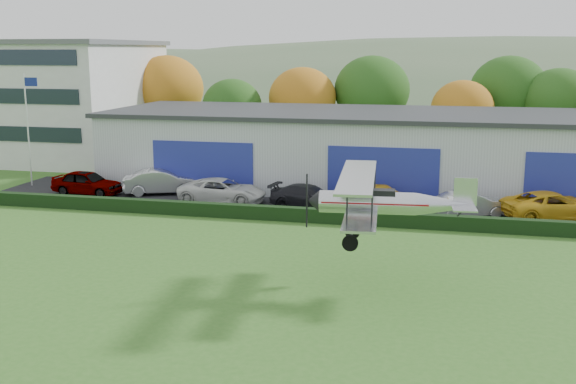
% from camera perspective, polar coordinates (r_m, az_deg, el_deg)
% --- Properties ---
extents(ground, '(300.00, 300.00, 0.00)m').
position_cam_1_polar(ground, '(24.74, -9.22, -11.23)').
color(ground, '#336820').
rests_on(ground, ground).
extents(apron, '(48.00, 9.00, 0.05)m').
position_cam_1_polar(apron, '(43.48, 5.02, -1.05)').
color(apron, black).
rests_on(apron, ground).
extents(hedge, '(46.00, 0.60, 0.80)m').
position_cam_1_polar(hedge, '(38.77, 4.02, -2.03)').
color(hedge, black).
rests_on(hedge, ground).
extents(hangar, '(40.60, 12.60, 5.30)m').
position_cam_1_polar(hangar, '(49.63, 8.52, 3.53)').
color(hangar, '#B2B7BC').
rests_on(hangar, ground).
extents(office_block, '(20.60, 15.60, 10.40)m').
position_cam_1_polar(office_block, '(67.21, -20.37, 7.23)').
color(office_block, silver).
rests_on(office_block, ground).
extents(flagpole, '(1.05, 0.10, 8.00)m').
position_cam_1_polar(flagpole, '(51.97, -20.67, 5.64)').
color(flagpole, silver).
rests_on(flagpole, ground).
extents(tree_belt, '(75.70, 13.22, 10.12)m').
position_cam_1_polar(tree_belt, '(62.28, 5.74, 7.96)').
color(tree_belt, '#3D2614').
rests_on(tree_belt, ground).
extents(distant_hills, '(430.00, 196.00, 56.00)m').
position_cam_1_polar(distant_hills, '(163.13, 8.35, 3.57)').
color(distant_hills, '#4C6642').
rests_on(distant_hills, ground).
extents(car_0, '(4.88, 2.26, 1.62)m').
position_cam_1_polar(car_0, '(48.10, -16.30, 0.76)').
color(car_0, gray).
rests_on(car_0, apron).
extents(car_1, '(5.37, 3.66, 1.67)m').
position_cam_1_polar(car_1, '(47.10, -10.41, 0.85)').
color(car_1, silver).
rests_on(car_1, apron).
extents(car_2, '(5.55, 2.61, 1.53)m').
position_cam_1_polar(car_2, '(43.86, -5.45, 0.11)').
color(car_2, silver).
rests_on(car_2, apron).
extents(car_3, '(5.16, 2.76, 1.42)m').
position_cam_1_polar(car_3, '(42.16, 1.75, -0.39)').
color(car_3, black).
rests_on(car_3, apron).
extents(car_4, '(4.84, 2.63, 1.56)m').
position_cam_1_polar(car_4, '(42.41, 7.79, -0.33)').
color(car_4, gold).
rests_on(car_4, apron).
extents(car_5, '(4.76, 3.11, 1.48)m').
position_cam_1_polar(car_5, '(41.39, 14.84, -0.97)').
color(car_5, silver).
rests_on(car_5, apron).
extents(car_6, '(6.35, 4.71, 1.60)m').
position_cam_1_polar(car_6, '(42.14, 21.04, -1.06)').
color(car_6, gold).
rests_on(car_6, apron).
extents(biplane, '(6.72, 7.72, 2.88)m').
position_cam_1_polar(biplane, '(27.75, 7.77, -0.72)').
color(biplane, silver).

